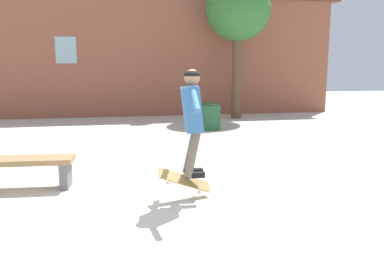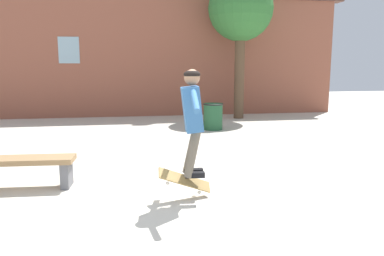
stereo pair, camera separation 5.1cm
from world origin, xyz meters
name	(u,v)px [view 2 (the right image)]	position (x,y,z in m)	size (l,w,h in m)	color
ground_plane	(170,205)	(0.00, 0.00, 0.00)	(40.00, 40.00, 0.00)	beige
building_backdrop	(141,52)	(0.01, 9.16, 2.31)	(15.43, 0.52, 5.38)	#93513D
tree_right	(241,10)	(3.31, 7.87, 3.66)	(2.19, 2.19, 4.83)	brown
park_bench	(6,166)	(-2.33, 1.08, 0.35)	(1.99, 0.55, 0.47)	#99754C
trash_bin	(213,116)	(1.89, 5.70, 0.40)	(0.59, 0.59, 0.76)	#235633
skater	(192,114)	(0.31, 0.13, 1.20)	(0.32, 1.23, 1.43)	teal
skateboard_flipping	(185,180)	(0.22, 0.20, 0.26)	(0.74, 0.33, 0.42)	#AD894C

